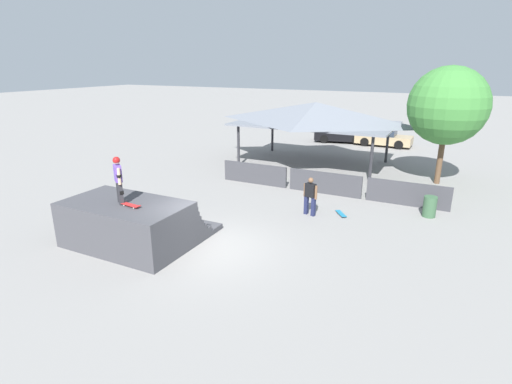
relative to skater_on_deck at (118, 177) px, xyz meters
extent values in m
plane|color=gray|center=(2.65, 1.11, -2.46)|extent=(160.00, 160.00, 0.00)
cube|color=#424247|center=(0.07, 0.85, -2.36)|extent=(4.21, 3.89, 0.19)
cube|color=#424247|center=(0.07, 0.47, -2.16)|extent=(4.21, 3.14, 0.19)
cube|color=#424247|center=(0.07, 0.33, -1.97)|extent=(4.21, 2.86, 0.19)
cube|color=#424247|center=(0.07, 0.24, -1.78)|extent=(4.21, 2.67, 0.19)
cube|color=#424247|center=(0.07, 0.17, -1.58)|extent=(4.21, 2.54, 0.19)
cube|color=#424247|center=(0.07, 0.13, -1.39)|extent=(4.21, 2.44, 0.19)
cube|color=#424247|center=(0.07, 0.09, -1.19)|extent=(4.21, 2.38, 0.19)
cube|color=#424247|center=(0.07, 0.08, -1.00)|extent=(4.21, 2.34, 0.19)
cylinder|color=silver|center=(0.07, 1.24, -0.93)|extent=(4.12, 0.07, 0.07)
cube|color=#2D2D33|center=(0.13, -0.10, -0.52)|extent=(0.20, 0.20, 0.75)
cube|color=black|center=(0.15, -0.08, -0.48)|extent=(0.22, 0.21, 0.11)
cube|color=#2D2D33|center=(-0.13, 0.10, -0.52)|extent=(0.20, 0.20, 0.75)
cube|color=black|center=(-0.12, 0.12, -0.48)|extent=(0.22, 0.21, 0.11)
cube|color=#6B4CB7|center=(0.00, 0.00, 0.12)|extent=(0.45, 0.41, 0.53)
cylinder|color=beige|center=(0.20, -0.15, 0.08)|extent=(0.14, 0.14, 0.53)
cylinder|color=black|center=(0.20, -0.15, 0.09)|extent=(0.21, 0.21, 0.08)
cylinder|color=beige|center=(-0.20, 0.15, 0.08)|extent=(0.14, 0.14, 0.53)
cylinder|color=black|center=(-0.20, 0.15, 0.09)|extent=(0.21, 0.21, 0.08)
sphere|color=beige|center=(0.00, 0.00, 0.52)|extent=(0.21, 0.21, 0.21)
sphere|color=#B21919|center=(0.00, 0.00, 0.55)|extent=(0.23, 0.23, 0.23)
cylinder|color=silver|center=(0.77, -0.07, -0.87)|extent=(0.05, 0.04, 0.05)
cylinder|color=silver|center=(0.75, -0.21, -0.87)|extent=(0.05, 0.04, 0.05)
cylinder|color=silver|center=(0.31, -0.02, -0.87)|extent=(0.05, 0.04, 0.05)
cylinder|color=silver|center=(0.29, -0.16, -0.87)|extent=(0.05, 0.04, 0.05)
cube|color=#B22323|center=(0.53, -0.12, -0.84)|extent=(0.76, 0.28, 0.02)
cube|color=#B22323|center=(0.87, -0.16, -0.82)|extent=(0.11, 0.21, 0.02)
cube|color=#1E2347|center=(4.46, 5.67, -2.06)|extent=(0.18, 0.18, 0.78)
cube|color=#1E2347|center=(4.79, 5.59, -2.06)|extent=(0.18, 0.18, 0.78)
cube|color=black|center=(4.62, 5.63, -1.39)|extent=(0.46, 0.31, 0.56)
cylinder|color=brown|center=(4.37, 5.69, -1.44)|extent=(0.13, 0.13, 0.56)
cylinder|color=brown|center=(4.88, 5.56, -1.44)|extent=(0.13, 0.13, 0.56)
sphere|color=brown|center=(4.62, 5.63, -0.98)|extent=(0.22, 0.22, 0.22)
cylinder|color=red|center=(5.99, 6.04, -2.43)|extent=(0.05, 0.06, 0.05)
cylinder|color=red|center=(5.87, 5.96, -2.43)|extent=(0.05, 0.06, 0.05)
cylinder|color=red|center=(5.70, 6.44, -2.43)|extent=(0.05, 0.06, 0.05)
cylinder|color=red|center=(5.58, 6.36, -2.43)|extent=(0.05, 0.06, 0.05)
cube|color=teal|center=(5.78, 6.20, -2.40)|extent=(0.63, 0.77, 0.02)
cube|color=teal|center=(6.00, 5.90, -2.38)|extent=(0.22, 0.20, 0.02)
cube|color=#3D3D42|center=(0.58, 8.62, -1.93)|extent=(3.51, 0.12, 1.05)
cube|color=#3D3D42|center=(4.32, 8.62, -1.93)|extent=(3.51, 0.12, 1.05)
cube|color=#3D3D42|center=(8.05, 8.62, -1.93)|extent=(3.51, 0.12, 1.05)
cylinder|color=#2D2D33|center=(-1.98, 11.53, -1.23)|extent=(0.16, 0.16, 2.46)
cylinder|color=#2D2D33|center=(5.85, 11.53, -1.23)|extent=(0.16, 0.16, 2.46)
cylinder|color=#2D2D33|center=(-1.98, 16.44, -1.23)|extent=(0.16, 0.16, 2.46)
cylinder|color=#2D2D33|center=(5.85, 16.44, -1.23)|extent=(0.16, 0.16, 2.46)
cube|color=slate|center=(1.93, 13.98, 0.05)|extent=(9.22, 5.78, 0.10)
pyramid|color=slate|center=(1.93, 13.98, 0.70)|extent=(9.04, 5.66, 1.20)
cylinder|color=brown|center=(9.02, 12.91, -1.16)|extent=(0.28, 0.28, 2.59)
sphere|color=#3D7F38|center=(9.02, 12.91, 1.51)|extent=(3.83, 3.83, 3.83)
cylinder|color=#385B3D|center=(9.02, 7.63, -2.03)|extent=(0.52, 0.52, 0.85)
cube|color=black|center=(1.49, 21.90, -1.97)|extent=(4.27, 2.50, 0.62)
cube|color=#283342|center=(1.38, 21.88, -1.43)|extent=(2.11, 1.81, 0.46)
cube|color=black|center=(1.38, 21.88, -1.20)|extent=(2.02, 1.75, 0.04)
cylinder|color=black|center=(2.53, 22.92, -2.14)|extent=(0.67, 0.32, 0.64)
cylinder|color=black|center=(2.84, 21.36, -2.14)|extent=(0.67, 0.32, 0.64)
cylinder|color=black|center=(0.13, 22.44, -2.14)|extent=(0.67, 0.32, 0.64)
cylinder|color=black|center=(0.44, 20.87, -2.14)|extent=(0.67, 0.32, 0.64)
cube|color=tan|center=(4.78, 21.84, -1.97)|extent=(4.06, 1.79, 0.62)
cube|color=#283342|center=(4.67, 21.84, -1.43)|extent=(1.89, 1.47, 0.46)
cube|color=tan|center=(4.67, 21.84, -1.20)|extent=(1.81, 1.44, 0.04)
cylinder|color=black|center=(6.02, 22.59, -2.14)|extent=(0.64, 0.21, 0.64)
cylinder|color=black|center=(5.99, 21.04, -2.14)|extent=(0.64, 0.21, 0.64)
cylinder|color=black|center=(3.56, 22.64, -2.14)|extent=(0.64, 0.21, 0.64)
cylinder|color=black|center=(3.53, 21.08, -2.14)|extent=(0.64, 0.21, 0.64)
camera|label=1|loc=(9.55, -9.08, 3.50)|focal=28.00mm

